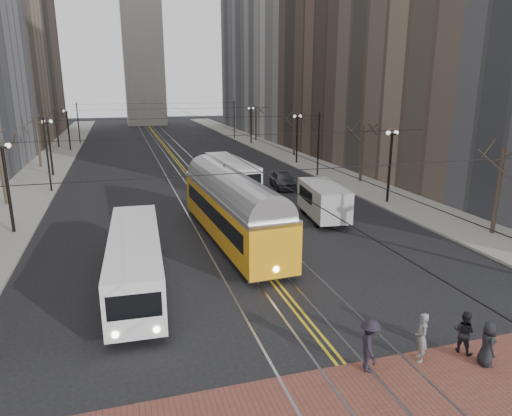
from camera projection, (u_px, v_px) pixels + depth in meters
ground at (329, 349)px, 16.57m from camera, size 260.00×260.00×0.00m
sidewalk_left at (49, 165)px, 54.03m from camera, size 5.00×140.00×0.15m
sidewalk_right at (286, 155)px, 62.31m from camera, size 5.00×140.00×0.15m
streetcar_rails at (176, 160)px, 58.19m from camera, size 4.80×130.00×0.02m
centre_lines at (176, 160)px, 58.19m from camera, size 0.42×130.00×0.01m
building_left_far at (4, 25)px, 83.86m from camera, size 16.00×20.00×40.00m
building_right_mid at (359, 26)px, 61.71m from camera, size 16.00×20.00×34.00m
building_right_far at (268, 33)px, 97.93m from camera, size 16.00×20.00×40.00m
lamp_posts at (196, 157)px, 42.43m from camera, size 27.60×57.20×5.60m
street_trees at (186, 148)px, 48.44m from camera, size 31.68×53.28×5.60m
trolley_wires at (186, 139)px, 47.80m from camera, size 25.96×120.00×6.60m
transit_bus at (136, 263)px, 21.10m from camera, size 2.69×10.80×2.68m
streetcar at (232, 214)px, 27.77m from camera, size 3.43×14.42×3.37m
rear_bus at (231, 174)px, 41.91m from camera, size 2.91×10.53×2.72m
cargo_van at (323, 202)px, 32.17m from camera, size 2.87×5.99×2.55m
sedan_grey at (283, 180)px, 42.39m from camera, size 2.34×4.77×1.56m
sedan_silver at (218, 161)px, 52.52m from camera, size 2.30×5.33×1.71m
pedestrian_a at (487, 344)px, 15.47m from camera, size 0.74×0.90×1.58m
pedestrian_b at (421, 337)px, 15.70m from camera, size 0.61×0.75×1.77m
pedestrian_c at (464, 332)px, 16.22m from camera, size 0.89×0.96×1.58m
pedestrian_d at (370, 345)px, 15.14m from camera, size 1.03×1.35×1.85m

